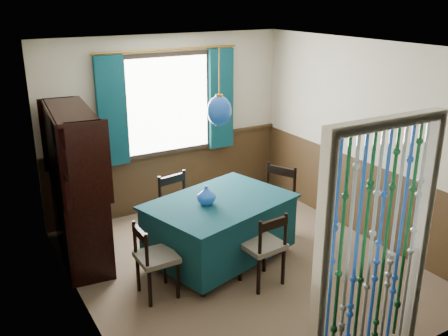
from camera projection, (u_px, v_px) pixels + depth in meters
floor at (241, 265)px, 5.84m from camera, size 4.00×4.00×0.00m
ceiling at (244, 47)px, 5.02m from camera, size 4.00×4.00×0.00m
wall_back at (167, 125)px, 7.06m from camera, size 3.60×0.00×3.60m
wall_front at (382, 238)px, 3.80m from camera, size 3.60×0.00×3.60m
wall_left at (77, 196)px, 4.58m from camera, size 0.00×4.00×4.00m
wall_right at (363, 141)px, 6.28m from camera, size 0.00×4.00×4.00m
wainscot_back at (170, 175)px, 7.30m from camera, size 3.60×0.00×3.60m
wainscot_front at (371, 319)px, 4.06m from camera, size 3.60×0.00×3.60m
wainscot_left at (86, 267)px, 4.83m from camera, size 0.00×4.00×4.00m
wainscot_right at (357, 196)px, 6.53m from camera, size 0.00×4.00×4.00m
window at (168, 104)px, 6.92m from camera, size 1.32×0.12×1.42m
doorway at (374, 257)px, 3.91m from camera, size 1.16×0.12×2.18m
dining_table at (220, 226)px, 5.80m from camera, size 1.84×1.49×0.77m
chair_near at (264, 246)px, 5.33m from camera, size 0.45×0.43×0.85m
chair_far at (180, 208)px, 6.22m from camera, size 0.51×0.49×0.90m
chair_left at (154, 258)px, 5.12m from camera, size 0.39×0.41×0.82m
chair_right at (274, 201)px, 6.39m from camera, size 0.60×0.61×0.94m
sideboard at (78, 208)px, 5.85m from camera, size 0.62×1.43×1.82m
pendant_lamp at (219, 111)px, 5.35m from camera, size 0.27×0.27×0.85m
vase_table at (206, 196)px, 5.57m from camera, size 0.21×0.21×0.20m
bowl_shelf at (84, 161)px, 5.46m from camera, size 0.27×0.27×0.06m
vase_sideboard at (73, 170)px, 6.02m from camera, size 0.21×0.21×0.17m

